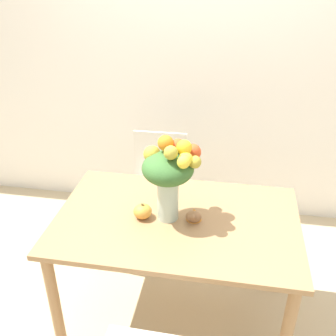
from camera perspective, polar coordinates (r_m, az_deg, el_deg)
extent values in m
plane|color=tan|center=(2.68, 1.08, -20.69)|extent=(12.00, 12.00, 0.00)
cube|color=white|center=(3.11, 5.20, 16.03)|extent=(8.00, 0.06, 2.70)
cube|color=#9E754C|center=(2.16, 1.27, -7.60)|extent=(1.32, 0.84, 0.03)
cylinder|color=#9E754C|center=(2.31, -16.03, -18.80)|extent=(0.06, 0.06, 0.74)
cylinder|color=#9E754C|center=(2.80, -10.00, -8.23)|extent=(0.06, 0.06, 0.74)
cylinder|color=#9E754C|center=(2.69, 15.35, -10.71)|extent=(0.06, 0.06, 0.74)
cylinder|color=#B2CCBC|center=(2.08, 0.00, -4.33)|extent=(0.11, 0.11, 0.25)
cylinder|color=silver|center=(2.12, 0.00, -5.85)|extent=(0.10, 0.10, 0.12)
cylinder|color=#38662D|center=(2.06, 0.62, -3.54)|extent=(0.00, 0.01, 0.31)
cylinder|color=#38662D|center=(2.08, 0.29, -3.19)|extent=(0.01, 0.00, 0.31)
cylinder|color=#38662D|center=(2.08, -0.44, -3.25)|extent=(0.01, 0.00, 0.31)
cylinder|color=#38662D|center=(2.06, -0.57, -3.64)|extent=(0.01, 0.01, 0.31)
cylinder|color=#38662D|center=(2.05, 0.09, -3.82)|extent=(0.01, 0.00, 0.31)
ellipsoid|color=#38662D|center=(1.99, 0.00, 0.00)|extent=(0.27, 0.27, 0.16)
sphere|color=#AD9E33|center=(2.03, -2.32, 2.02)|extent=(0.09, 0.09, 0.09)
sphere|color=#AD9E33|center=(1.89, 0.41, 2.23)|extent=(0.07, 0.07, 0.07)
sphere|color=#D64C23|center=(1.99, 1.46, 3.21)|extent=(0.08, 0.08, 0.08)
sphere|color=yellow|center=(1.88, 2.25, 0.85)|extent=(0.06, 0.06, 0.06)
sphere|color=#D64C23|center=(2.01, 3.61, 2.32)|extent=(0.09, 0.09, 0.09)
sphere|color=#D64C23|center=(2.02, 2.83, 1.76)|extent=(0.09, 0.09, 0.09)
sphere|color=yellow|center=(1.92, 2.58, 1.32)|extent=(0.07, 0.07, 0.07)
sphere|color=yellow|center=(1.93, 2.36, 2.99)|extent=(0.08, 0.08, 0.08)
sphere|color=#AD9E33|center=(1.93, 3.92, 0.87)|extent=(0.06, 0.06, 0.06)
sphere|color=orange|center=(1.97, -0.35, 3.65)|extent=(0.08, 0.08, 0.08)
sphere|color=yellow|center=(2.08, 2.57, 2.29)|extent=(0.07, 0.07, 0.07)
ellipsoid|color=gold|center=(2.14, -3.70, -6.28)|extent=(0.10, 0.10, 0.08)
cylinder|color=brown|center=(2.11, -3.74, -5.34)|extent=(0.01, 0.01, 0.02)
ellipsoid|color=#936642|center=(2.11, 3.72, -7.06)|extent=(0.08, 0.06, 0.07)
cone|color=orange|center=(2.13, 3.80, -6.66)|extent=(0.08, 0.08, 0.07)
sphere|color=#936642|center=(2.07, 3.63, -7.11)|extent=(0.03, 0.03, 0.03)
cube|color=silver|center=(2.92, -1.74, -4.03)|extent=(0.43, 0.43, 0.02)
cylinder|color=silver|center=(2.95, -5.55, -9.28)|extent=(0.04, 0.04, 0.44)
cylinder|color=silver|center=(2.90, 1.10, -9.93)|extent=(0.04, 0.04, 0.44)
cylinder|color=silver|center=(3.22, -4.15, -5.59)|extent=(0.04, 0.04, 0.44)
cylinder|color=silver|center=(3.17, 1.90, -6.11)|extent=(0.04, 0.04, 0.44)
cube|color=silver|center=(2.98, -1.14, 1.56)|extent=(0.40, 0.03, 0.42)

